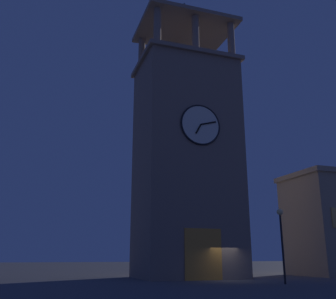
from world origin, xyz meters
The scene contains 3 objects.
ground_plane centered at (0.00, 0.00, 0.00)m, with size 200.00×200.00×0.00m, color #4C4C51.
clocktower centered at (1.86, -4.11, 10.61)m, with size 9.40×7.41×27.61m.
street_lamp centered at (-1.64, 4.95, 3.55)m, with size 0.44×0.44×5.08m.
Camera 1 is at (14.69, 28.39, 1.84)m, focal length 41.05 mm.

